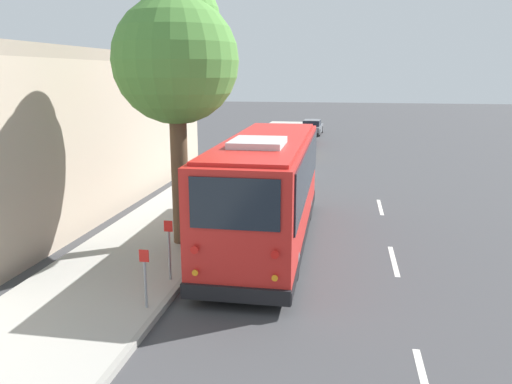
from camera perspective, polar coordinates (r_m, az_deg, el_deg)
name	(u,v)px	position (r m, az deg, el deg)	size (l,w,h in m)	color
ground_plane	(267,251)	(15.26, 1.28, -6.71)	(160.00, 160.00, 0.00)	#3D3D3F
sidewalk_slab	(151,241)	(16.19, -11.93, -5.53)	(80.00, 3.83, 0.15)	#A3A099
curb_strip	(212,245)	(15.57, -5.09, -6.04)	(80.00, 0.14, 0.15)	gray
shuttle_bus	(267,185)	(15.38, 1.25, 0.80)	(9.81, 2.80, 3.52)	red
parked_sedan_silver	(292,163)	(26.58, 4.13, 3.32)	(4.66, 1.93, 1.30)	#A8AAAF
parked_sedan_tan	(302,147)	(32.79, 5.24, 5.18)	(4.62, 1.78, 1.26)	tan
parked_sedan_maroon	(305,136)	(38.42, 5.59, 6.40)	(4.31, 1.97, 1.29)	maroon
parked_sedan_gray	(312,128)	(44.51, 6.41, 7.33)	(4.30, 1.82, 1.28)	slate
street_tree	(177,54)	(15.02, -9.07, 15.34)	(3.63, 3.63, 7.81)	brown
sign_post_near	(145,278)	(11.43, -12.55, -9.55)	(0.06, 0.22, 1.36)	gray
sign_post_far	(169,249)	(12.75, -9.89, -6.49)	(0.06, 0.22, 1.55)	gray
building_backdrop	(6,138)	(21.29, -26.70, 5.52)	(22.17, 8.49, 6.08)	tan
lane_stripe_mid	(394,261)	(14.99, 15.46, -7.57)	(2.40, 0.14, 0.01)	silver
lane_stripe_ahead	(380,207)	(20.69, 14.00, -1.68)	(2.40, 0.14, 0.01)	silver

